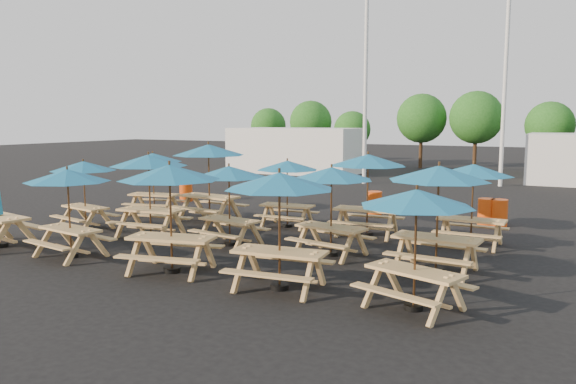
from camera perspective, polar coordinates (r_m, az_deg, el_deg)
The scene contains 28 objects.
ground at distance 16.23m, azimuth -2.45°, elevation -4.46°, with size 120.00×120.00×0.00m, color black.
picnic_unit_1 at distance 18.05m, azimuth -20.06°, elevation 2.14°, with size 2.28×2.28×2.10m.
picnic_unit_2 at distance 20.19m, azimuth -13.57°, elevation 3.09°, with size 2.39×2.39×2.18m.
picnic_unit_3 at distance 14.41m, azimuth -21.48°, elevation 1.10°, with size 2.30×2.30×2.17m.
picnic_unit_4 at distance 16.35m, azimuth -13.96°, elevation 2.69°, with size 2.40×2.40×2.37m.
picnic_unit_5 at distance 18.46m, azimuth -8.07°, elevation 3.84°, with size 2.54×2.54×2.55m.
picnic_unit_6 at distance 12.32m, azimuth -11.93°, elevation 1.38°, with size 2.64×2.64×2.39m.
picnic_unit_7 at distance 14.78m, azimuth -6.02°, elevation 1.62°, with size 2.24×2.24×2.14m.
picnic_unit_8 at distance 17.30m, azimuth -0.08°, elevation 2.36°, with size 2.09×2.09×2.09m.
picnic_unit_9 at distance 10.82m, azimuth -0.88°, elevation 0.49°, with size 2.37×2.37×2.34m.
picnic_unit_10 at distance 13.60m, azimuth 4.44°, elevation 1.40°, with size 2.38×2.38×2.21m.
picnic_unit_11 at distance 16.10m, azimuth 8.13°, elevation 2.79°, with size 2.34×2.34×2.37m.
picnic_unit_12 at distance 9.90m, azimuth 12.93°, elevation -1.25°, with size 2.51×2.51×2.16m.
picnic_unit_13 at distance 12.47m, azimuth 15.07°, elevation 1.28°, with size 2.34×2.34×2.37m.
picnic_unit_14 at distance 15.40m, azimuth 18.33°, elevation 1.71°, with size 2.09×2.09×2.20m.
waste_bin_0 at distance 23.37m, azimuth -10.32°, elevation 0.12°, with size 0.53×0.53×0.85m, color #E8480D.
waste_bin_1 at distance 19.74m, azimuth 8.75°, elevation -1.17°, with size 0.53×0.53×0.85m, color #E8480D.
waste_bin_2 at distance 18.83m, azimuth 19.50°, elevation -1.92°, with size 0.53×0.53×0.85m, color #E8480D.
waste_bin_3 at distance 18.77m, azimuth 20.63°, elevation -2.00°, with size 0.53×0.53×0.85m, color #E8480D.
mast_0 at distance 29.61m, azimuth 7.92°, elevation 12.48°, with size 0.20×0.20×12.00m, color silver.
mast_1 at distance 30.09m, azimuth 21.26°, elevation 11.98°, with size 0.20×0.20×12.00m, color silver.
event_tent_0 at distance 35.59m, azimuth 0.80°, elevation 4.27°, with size 8.00×4.00×2.80m, color silver.
tree_0 at distance 44.79m, azimuth -2.00°, elevation 6.73°, with size 2.80×2.80×4.24m.
tree_1 at distance 41.61m, azimuth 2.31°, elevation 7.12°, with size 3.11×3.11×4.72m.
tree_2 at distance 40.07m, azimuth 6.53°, elevation 6.32°, with size 2.59×2.59×3.93m.
tree_3 at distance 39.68m, azimuth 13.42°, elevation 7.28°, with size 3.36×3.36×5.09m.
tree_4 at distance 38.50m, azimuth 18.57°, elevation 7.19°, with size 3.41×3.41×5.17m.
tree_5 at distance 38.49m, azimuth 25.04°, elevation 6.15°, with size 2.94×2.94×4.45m.
Camera 1 is at (7.92, -13.77, 3.32)m, focal length 35.00 mm.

